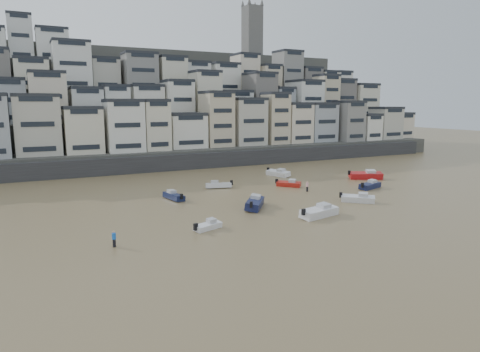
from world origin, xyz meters
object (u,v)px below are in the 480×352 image
boat_b (358,197)px  boat_i (278,172)px  boat_a (319,210)px  boat_c (255,202)px  person_pink (307,186)px  boat_g (366,174)px  boat_f (174,195)px  person_blue (114,239)px  boat_h (218,184)px  boat_j (208,225)px  boat_d (370,184)px  boat_e (289,183)px

boat_b → boat_i: size_ratio=0.92×
boat_a → boat_i: (12.03, 29.52, -0.08)m
boat_b → boat_i: bearing=128.7°
boat_c → person_pink: (13.35, 6.06, -0.01)m
boat_a → boat_g: bearing=24.0°
boat_b → boat_i: (1.71, 25.33, 0.06)m
boat_f → person_blue: bearing=136.2°
boat_h → boat_j: boat_h is taller
boat_i → person_pink: person_pink is taller
boat_i → person_pink: size_ratio=3.31×
boat_a → boat_f: 22.95m
boat_i → person_pink: 15.84m
boat_a → boat_d: 22.55m
boat_h → boat_d: bearing=168.1°
boat_i → person_blue: person_blue is taller
boat_a → boat_b: 11.14m
boat_j → person_pink: person_pink is taller
boat_j → boat_f: bearing=65.8°
person_blue → person_pink: bearing=22.6°
boat_f → person_blue: size_ratio=2.93×
boat_d → boat_h: size_ratio=1.12×
boat_d → boat_g: size_ratio=0.79×
boat_d → boat_h: 26.37m
boat_c → boat_j: 12.11m
person_blue → boat_a: bearing=0.2°
boat_f → boat_g: 39.26m
person_pink → boat_g: bearing=15.5°
boat_g → person_pink: boat_g is taller
boat_e → boat_i: boat_i is taller
boat_b → boat_e: size_ratio=1.13×
boat_f → boat_h: boat_f is taller
boat_d → boat_i: (-7.46, 18.18, 0.04)m
boat_b → boat_h: boat_b is taller
boat_c → boat_h: size_ratio=1.33×
person_pink → boat_b: bearing=-78.2°
boat_a → person_blue: 26.08m
boat_c → boat_j: bearing=162.0°
boat_h → person_pink: size_ratio=2.81×
boat_i → person_pink: (-3.80, -15.38, 0.08)m
boat_h → boat_i: size_ratio=0.85×
boat_a → boat_j: bearing=162.8°
boat_f → person_pink: size_ratio=2.93×
boat_d → boat_e: size_ratio=1.17×
boat_a → person_pink: person_pink is taller
boat_h → boat_f: bearing=44.3°
boat_g → boat_h: 29.77m
boat_b → boat_d: 11.63m
boat_a → boat_b: size_ratio=1.20×
boat_f → boat_i: 27.97m
boat_a → boat_f: boat_a is taller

